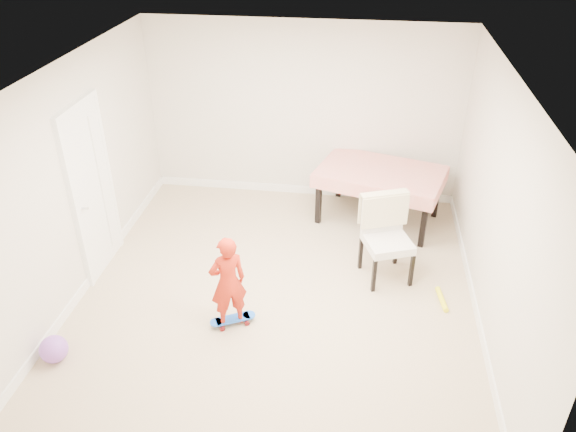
# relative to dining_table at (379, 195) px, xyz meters

# --- Properties ---
(ground) EXTENTS (5.00, 5.00, 0.00)m
(ground) POSITION_rel_dining_table_xyz_m (-1.14, -1.86, -0.39)
(ground) COLOR tan
(ground) RESTS_ON ground
(ceiling) EXTENTS (4.50, 5.00, 0.04)m
(ceiling) POSITION_rel_dining_table_xyz_m (-1.14, -1.86, 2.19)
(ceiling) COLOR white
(ceiling) RESTS_ON wall_back
(wall_back) EXTENTS (4.50, 0.04, 2.60)m
(wall_back) POSITION_rel_dining_table_xyz_m (-1.14, 0.62, 0.91)
(wall_back) COLOR beige
(wall_back) RESTS_ON ground
(wall_front) EXTENTS (4.50, 0.04, 2.60)m
(wall_front) POSITION_rel_dining_table_xyz_m (-1.14, -4.34, 0.91)
(wall_front) COLOR beige
(wall_front) RESTS_ON ground
(wall_left) EXTENTS (0.04, 5.00, 2.60)m
(wall_left) POSITION_rel_dining_table_xyz_m (-3.37, -1.86, 0.91)
(wall_left) COLOR beige
(wall_left) RESTS_ON ground
(wall_right) EXTENTS (0.04, 5.00, 2.60)m
(wall_right) POSITION_rel_dining_table_xyz_m (1.09, -1.86, 0.91)
(wall_right) COLOR beige
(wall_right) RESTS_ON ground
(door) EXTENTS (0.11, 0.94, 2.11)m
(door) POSITION_rel_dining_table_xyz_m (-3.36, -1.56, 0.64)
(door) COLOR white
(door) RESTS_ON ground
(baseboard_back) EXTENTS (4.50, 0.02, 0.12)m
(baseboard_back) POSITION_rel_dining_table_xyz_m (-1.14, 0.63, -0.33)
(baseboard_back) COLOR white
(baseboard_back) RESTS_ON ground
(baseboard_left) EXTENTS (0.02, 5.00, 0.12)m
(baseboard_left) POSITION_rel_dining_table_xyz_m (-3.38, -1.86, -0.33)
(baseboard_left) COLOR white
(baseboard_left) RESTS_ON ground
(baseboard_right) EXTENTS (0.02, 5.00, 0.12)m
(baseboard_right) POSITION_rel_dining_table_xyz_m (1.10, -1.86, -0.33)
(baseboard_right) COLOR white
(baseboard_right) RESTS_ON ground
(dining_table) EXTENTS (1.88, 1.46, 0.78)m
(dining_table) POSITION_rel_dining_table_xyz_m (0.00, 0.00, 0.00)
(dining_table) COLOR red
(dining_table) RESTS_ON ground
(dining_chair) EXTENTS (0.76, 0.81, 1.05)m
(dining_chair) POSITION_rel_dining_table_xyz_m (0.10, -1.35, 0.14)
(dining_chair) COLOR silver
(dining_chair) RESTS_ON ground
(skateboard) EXTENTS (0.53, 0.39, 0.08)m
(skateboard) POSITION_rel_dining_table_xyz_m (-1.54, -2.43, -0.35)
(skateboard) COLOR blue
(skateboard) RESTS_ON ground
(child) EXTENTS (0.47, 0.42, 1.08)m
(child) POSITION_rel_dining_table_xyz_m (-1.56, -2.45, 0.15)
(child) COLOR red
(child) RESTS_ON ground
(balloon) EXTENTS (0.28, 0.28, 0.28)m
(balloon) POSITION_rel_dining_table_xyz_m (-3.19, -3.20, -0.25)
(balloon) COLOR #9152C7
(balloon) RESTS_ON ground
(foam_toy) EXTENTS (0.12, 0.40, 0.06)m
(foam_toy) POSITION_rel_dining_table_xyz_m (0.75, -1.74, -0.36)
(foam_toy) COLOR #FFFB1A
(foam_toy) RESTS_ON ground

